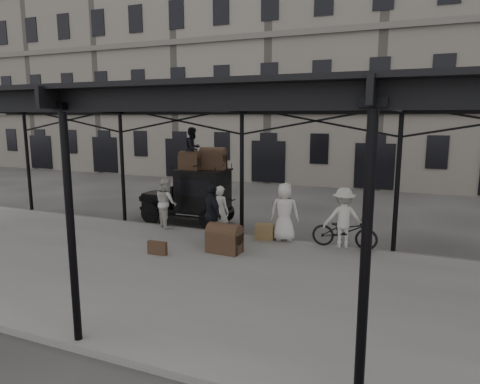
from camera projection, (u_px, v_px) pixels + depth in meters
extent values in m
plane|color=#383533|center=(217.00, 254.00, 13.14)|extent=(120.00, 120.00, 0.00)
cube|color=slate|center=(184.00, 274.00, 11.32)|extent=(28.00, 8.00, 0.15)
cylinder|color=black|center=(28.00, 164.00, 18.42)|extent=(0.14, 0.14, 4.30)
cylinder|color=black|center=(242.00, 177.00, 14.59)|extent=(0.14, 0.14, 4.30)
cylinder|color=black|center=(71.00, 234.00, 7.51)|extent=(0.14, 0.14, 4.30)
cube|color=black|center=(242.00, 107.00, 14.18)|extent=(22.00, 0.10, 0.45)
cube|color=black|center=(61.00, 98.00, 7.10)|extent=(22.00, 0.10, 0.45)
cube|color=black|center=(186.00, 98.00, 10.79)|extent=(22.50, 9.00, 0.08)
cube|color=silver|center=(185.00, 95.00, 10.78)|extent=(18.00, 7.00, 0.04)
cube|color=slate|center=(335.00, 73.00, 28.26)|extent=(64.00, 8.00, 14.00)
cylinder|color=black|center=(150.00, 214.00, 16.89)|extent=(0.80, 0.10, 0.80)
cylinder|color=black|center=(170.00, 207.00, 18.19)|extent=(0.80, 0.10, 0.80)
cylinder|color=black|center=(209.00, 220.00, 15.89)|extent=(0.80, 0.10, 0.80)
cylinder|color=black|center=(225.00, 212.00, 17.20)|extent=(0.80, 0.10, 0.80)
cube|color=black|center=(187.00, 209.00, 17.04)|extent=(3.60, 1.25, 0.12)
cube|color=black|center=(158.00, 199.00, 17.50)|extent=(0.90, 1.00, 0.55)
cube|color=black|center=(148.00, 198.00, 17.68)|extent=(0.06, 0.70, 0.55)
cube|color=black|center=(175.00, 198.00, 17.18)|extent=(0.70, 1.30, 0.10)
cube|color=black|center=(203.00, 190.00, 16.61)|extent=(1.80, 1.45, 1.55)
cube|color=black|center=(194.00, 188.00, 15.91)|extent=(1.40, 0.02, 0.60)
cube|color=black|center=(203.00, 170.00, 16.47)|extent=(1.90, 1.55, 0.06)
imported|color=beige|center=(220.00, 212.00, 14.32)|extent=(0.72, 0.54, 1.78)
imported|color=beige|center=(166.00, 203.00, 15.72)|extent=(1.12, 1.09, 1.82)
imported|color=silver|center=(285.00, 212.00, 13.97)|extent=(1.02, 0.74, 1.92)
imported|color=black|center=(212.00, 214.00, 13.54)|extent=(1.19, 1.08, 1.94)
imported|color=beige|center=(343.00, 218.00, 13.25)|extent=(1.38, 1.07, 1.88)
imported|color=black|center=(345.00, 231.00, 13.25)|extent=(2.02, 0.74, 1.05)
imported|color=black|center=(193.00, 148.00, 16.37)|extent=(0.72, 0.86, 1.61)
cube|color=olive|center=(264.00, 232.00, 14.23)|extent=(0.69, 0.57, 0.50)
cube|color=#4D3624|center=(364.00, 242.00, 13.12)|extent=(0.19, 0.61, 0.45)
cube|color=#4D3624|center=(157.00, 248.00, 12.64)|extent=(0.61, 0.18, 0.40)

